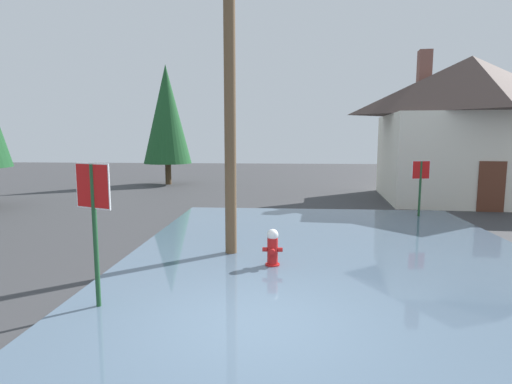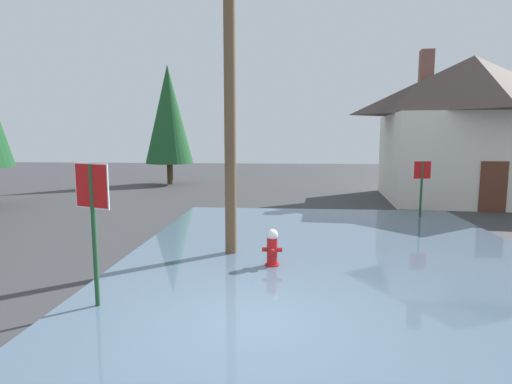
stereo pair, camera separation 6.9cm
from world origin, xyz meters
name	(u,v)px [view 2 (the right image)]	position (x,y,z in m)	size (l,w,h in m)	color
ground_plane	(254,329)	(0.00, 0.00, -0.05)	(80.00, 80.00, 0.10)	#38383A
flood_puddle	(335,260)	(1.61, 3.51, 0.04)	(10.02, 13.77, 0.08)	#4C6075
lane_stop_bar	(253,372)	(0.10, -1.28, 0.00)	(3.94, 0.30, 0.01)	silver
stop_sign_near	(93,206)	(-2.72, 0.41, 1.81)	(0.71, 0.31, 2.52)	#1E4C28
fire_hydrant	(272,249)	(0.16, 2.91, 0.44)	(0.45, 0.39, 0.90)	red
utility_pole	(229,50)	(-0.91, 3.86, 4.95)	(1.60, 0.28, 9.54)	brown
stop_sign_far	(422,178)	(5.27, 9.13, 1.48)	(0.66, 0.13, 2.10)	#1E4C28
house	(470,127)	(8.72, 13.77, 3.40)	(8.21, 7.28, 7.07)	silver
pine_tree_mid_left	(168,115)	(-6.91, 19.18, 4.29)	(2.92, 2.92, 7.30)	#4C3823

